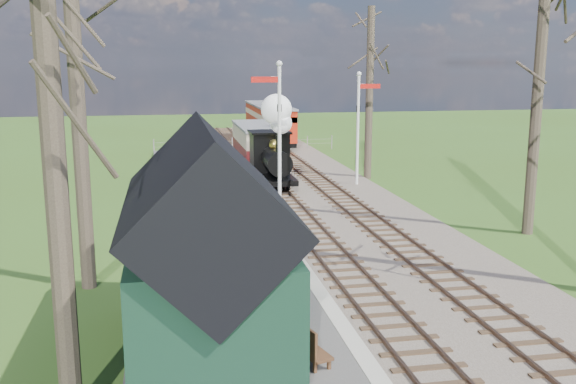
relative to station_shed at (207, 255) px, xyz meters
The scene contains 18 objects.
distant_hills 63.40m from the station_shed, 84.61° to the left, with size 114.40×48.00×22.02m.
ballast_bed 18.98m from the station_shed, 72.73° to the left, with size 8.00×60.00×0.10m, color brown.
track_near 18.63m from the station_shed, 76.57° to the left, with size 1.60×60.00×0.15m.
track_far 19.40m from the station_shed, 69.04° to the left, with size 1.60×60.00×0.15m.
platform 10.26m from the station_shed, 85.44° to the left, with size 5.00×44.00×0.20m, color #474442.
coping_strip 10.69m from the station_shed, 72.79° to the left, with size 0.40×44.00×0.21m, color #B2AD9E.
station_shed is the anchor object (origin of this frame).
semaphore_near 12.58m from the station_shed, 73.62° to the left, with size 1.22×0.24×6.22m.
semaphore_far 20.01m from the station_shed, 64.28° to the left, with size 1.22×0.24×5.72m.
bare_trees 8.81m from the station_shed, 47.30° to the left, with size 15.51×22.39×12.00m.
fence_line 32.38m from the station_shed, 81.83° to the left, with size 12.60×0.08×1.00m.
locomotive 18.26m from the station_shed, 76.43° to the left, with size 1.82×4.24×4.55m.
coach 24.21m from the station_shed, 79.77° to the left, with size 2.12×7.28×2.23m.
red_carriage_a 33.64m from the station_shed, 78.17° to the left, with size 2.32×5.75×2.44m.
red_carriage_b 39.04m from the station_shed, 79.82° to the left, with size 2.32×5.75×2.44m.
sign_board 4.90m from the station_shed, 54.15° to the left, with size 0.27×0.71×1.05m.
bench 2.60m from the station_shed, 23.86° to the right, with size 0.85×1.55×0.85m.
person 2.17m from the station_shed, 47.31° to the right, with size 0.45×0.29×1.23m, color #1A1D2E.
Camera 1 is at (-4.98, -8.69, 6.13)m, focal length 40.00 mm.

